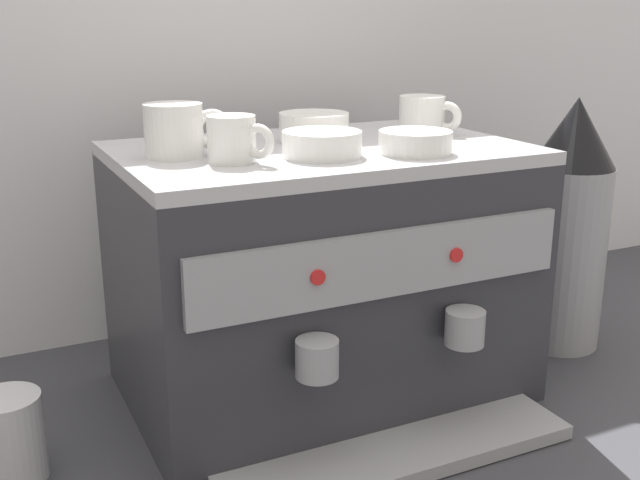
# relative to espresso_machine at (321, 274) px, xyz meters

# --- Properties ---
(ground_plane) EXTENTS (4.00, 4.00, 0.00)m
(ground_plane) POSITION_rel_espresso_machine_xyz_m (0.00, 0.01, -0.20)
(ground_plane) COLOR #38383D
(tiled_backsplash_wall) EXTENTS (2.80, 0.03, 0.95)m
(tiled_backsplash_wall) POSITION_rel_espresso_machine_xyz_m (0.00, 0.37, 0.28)
(tiled_backsplash_wall) COLOR silver
(tiled_backsplash_wall) RESTS_ON ground_plane
(espresso_machine) EXTENTS (0.60, 0.50, 0.40)m
(espresso_machine) POSITION_rel_espresso_machine_xyz_m (0.00, 0.00, 0.00)
(espresso_machine) COLOR #2D2D33
(espresso_machine) RESTS_ON ground_plane
(ceramic_cup_0) EXTENTS (0.08, 0.09, 0.06)m
(ceramic_cup_0) POSITION_rel_espresso_machine_xyz_m (-0.16, -0.06, 0.23)
(ceramic_cup_0) COLOR white
(ceramic_cup_0) RESTS_ON espresso_machine
(ceramic_cup_1) EXTENTS (0.08, 0.10, 0.06)m
(ceramic_cup_1) POSITION_rel_espresso_machine_xyz_m (0.20, 0.04, 0.23)
(ceramic_cup_1) COLOR white
(ceramic_cup_1) RESTS_ON espresso_machine
(ceramic_cup_2) EXTENTS (0.12, 0.08, 0.07)m
(ceramic_cup_2) POSITION_rel_espresso_machine_xyz_m (-0.22, 0.01, 0.24)
(ceramic_cup_2) COLOR white
(ceramic_cup_2) RESTS_ON espresso_machine
(ceramic_bowl_0) EXTENTS (0.11, 0.11, 0.04)m
(ceramic_bowl_0) POSITION_rel_espresso_machine_xyz_m (0.01, 0.05, 0.22)
(ceramic_bowl_0) COLOR white
(ceramic_bowl_0) RESTS_ON espresso_machine
(ceramic_bowl_1) EXTENTS (0.11, 0.11, 0.04)m
(ceramic_bowl_1) POSITION_rel_espresso_machine_xyz_m (-0.03, -0.07, 0.22)
(ceramic_bowl_1) COLOR white
(ceramic_bowl_1) RESTS_ON espresso_machine
(ceramic_bowl_2) EXTENTS (0.10, 0.10, 0.03)m
(ceramic_bowl_2) POSITION_rel_espresso_machine_xyz_m (0.10, -0.11, 0.22)
(ceramic_bowl_2) COLOR white
(ceramic_bowl_2) RESTS_ON espresso_machine
(coffee_grinder) EXTENTS (0.14, 0.14, 0.45)m
(coffee_grinder) POSITION_rel_espresso_machine_xyz_m (0.48, -0.03, 0.03)
(coffee_grinder) COLOR #939399
(coffee_grinder) RESTS_ON ground_plane
(milk_pitcher) EXTENTS (0.09, 0.09, 0.12)m
(milk_pitcher) POSITION_rel_espresso_machine_xyz_m (-0.48, -0.05, -0.14)
(milk_pitcher) COLOR #B7B7BC
(milk_pitcher) RESTS_ON ground_plane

